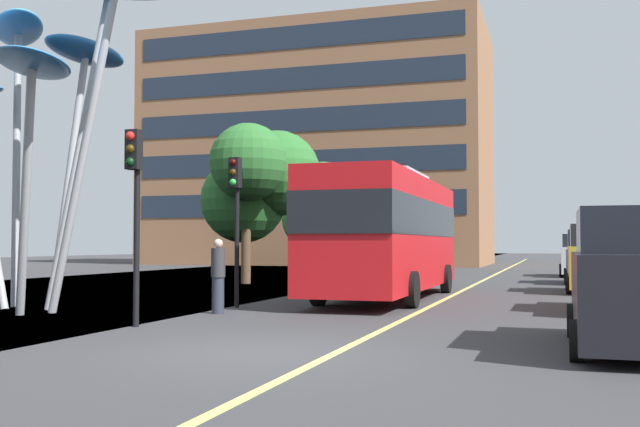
# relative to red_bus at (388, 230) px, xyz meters

# --- Properties ---
(ground) EXTENTS (120.00, 240.00, 0.10)m
(ground) POSITION_rel_red_bus_xyz_m (-0.14, -11.36, -2.14)
(ground) COLOR #38383A
(red_bus) EXTENTS (2.84, 10.82, 3.83)m
(red_bus) POSITION_rel_red_bus_xyz_m (0.00, 0.00, 0.00)
(red_bus) COLOR red
(red_bus) RESTS_ON ground
(leaf_sculpture) EXTENTS (9.67, 9.74, 8.77)m
(leaf_sculpture) POSITION_rel_red_bus_xyz_m (-8.20, -6.86, 4.38)
(leaf_sculpture) COLOR #9EA0A5
(leaf_sculpture) RESTS_ON ground
(traffic_light_kerb_near) EXTENTS (0.28, 0.42, 3.95)m
(traffic_light_kerb_near) POSITION_rel_red_bus_xyz_m (-3.19, -9.02, 0.76)
(traffic_light_kerb_near) COLOR black
(traffic_light_kerb_near) RESTS_ON ground
(traffic_light_kerb_far) EXTENTS (0.28, 0.42, 3.93)m
(traffic_light_kerb_far) POSITION_rel_red_bus_xyz_m (-3.14, -4.22, 0.74)
(traffic_light_kerb_far) COLOR black
(traffic_light_kerb_far) RESTS_ON ground
(traffic_light_island_mid) EXTENTS (0.28, 0.42, 3.39)m
(traffic_light_island_mid) POSITION_rel_red_bus_xyz_m (-3.36, 1.17, 0.37)
(traffic_light_island_mid) COLOR black
(traffic_light_island_mid) RESTS_ON ground
(car_parked_near) EXTENTS (2.07, 4.55, 2.22)m
(car_parked_near) POSITION_rel_red_bus_xyz_m (6.07, -9.49, -1.04)
(car_parked_near) COLOR black
(car_parked_near) RESTS_ON ground
(car_parked_mid) EXTENTS (2.08, 4.43, 2.20)m
(car_parked_mid) POSITION_rel_red_bus_xyz_m (6.64, -2.54, -1.05)
(car_parked_mid) COLOR gold
(car_parked_mid) RESTS_ON ground
(car_parked_far) EXTENTS (2.08, 3.92, 2.33)m
(car_parked_far) POSITION_rel_red_bus_xyz_m (6.17, 4.95, -1.00)
(car_parked_far) COLOR gold
(car_parked_far) RESTS_ON ground
(car_side_street) EXTENTS (2.02, 4.06, 2.25)m
(car_side_street) POSITION_rel_red_bus_xyz_m (6.13, 11.00, -1.05)
(car_side_street) COLOR navy
(car_side_street) RESTS_ON ground
(car_far_side) EXTENTS (2.02, 4.57, 2.15)m
(car_far_side) POSITION_rel_red_bus_xyz_m (5.95, 17.90, -1.07)
(car_far_side) COLOR silver
(car_far_side) RESTS_ON ground
(tree_pavement_near) EXTENTS (5.23, 5.78, 6.55)m
(tree_pavement_near) POSITION_rel_red_bus_xyz_m (-7.48, 7.28, 2.08)
(tree_pavement_near) COLOR brown
(tree_pavement_near) RESTS_ON ground
(tree_pavement_far) EXTENTS (4.54, 4.48, 6.41)m
(tree_pavement_far) POSITION_rel_red_bus_xyz_m (-7.57, 16.31, 2.05)
(tree_pavement_far) COLOR brown
(tree_pavement_far) RESTS_ON ground
(pedestrian) EXTENTS (0.34, 0.34, 1.78)m
(pedestrian) POSITION_rel_red_bus_xyz_m (-2.85, -5.85, -1.19)
(pedestrian) COLOR #2D3342
(pedestrian) RESTS_ON ground
(backdrop_building) EXTENTS (27.22, 13.18, 18.91)m
(backdrop_building) POSITION_rel_red_bus_xyz_m (-13.88, 36.59, 7.37)
(backdrop_building) COLOR #8E6042
(backdrop_building) RESTS_ON ground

